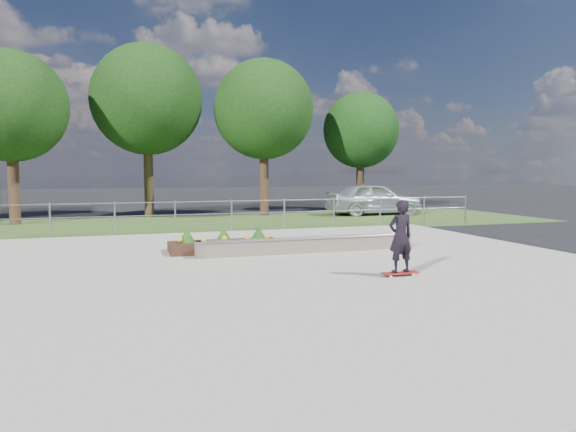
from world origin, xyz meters
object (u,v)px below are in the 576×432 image
object	(u,v)px
planter_bed	(225,244)
skateboarder	(401,237)
grind_ledge	(309,245)
parked_car	(374,199)

from	to	relation	value
planter_bed	skateboarder	xyz separation A→B (m)	(2.77, -4.52, 0.64)
grind_ledge	parked_car	size ratio (longest dim) A/B	1.24
grind_ledge	parked_car	bearing A→B (deg)	55.06
skateboarder	parked_car	distance (m)	15.71
skateboarder	grind_ledge	bearing A→B (deg)	101.30
grind_ledge	skateboarder	distance (m)	3.65
planter_bed	parked_car	bearing A→B (deg)	45.46
parked_car	planter_bed	bearing A→B (deg)	137.81
skateboarder	parked_car	xyz separation A→B (m)	(6.74, 14.19, -0.06)
planter_bed	skateboarder	size ratio (longest dim) A/B	1.89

